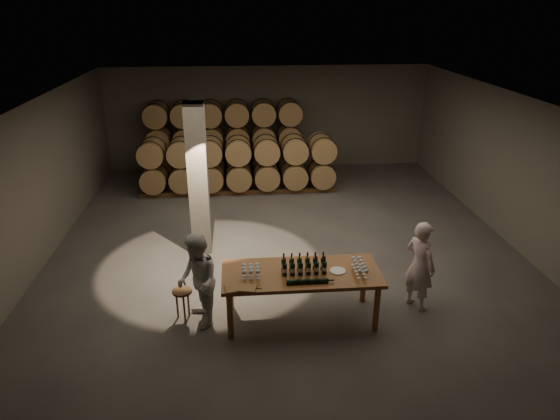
{
  "coord_description": "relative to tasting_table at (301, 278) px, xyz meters",
  "views": [
    {
      "loc": [
        -0.97,
        -9.58,
        5.0
      ],
      "look_at": [
        -0.16,
        -0.32,
        1.1
      ],
      "focal_mm": 32.0,
      "sensor_mm": 36.0,
      "label": 1
    }
  ],
  "objects": [
    {
      "name": "room",
      "position": [
        -1.8,
        2.7,
        0.8
      ],
      "size": [
        12.0,
        12.0,
        12.0
      ],
      "color": "#4D4B48",
      "rests_on": "ground"
    },
    {
      "name": "tasting_table",
      "position": [
        0.0,
        0.0,
        0.0
      ],
      "size": [
        2.6,
        1.1,
        0.9
      ],
      "color": "brown",
      "rests_on": "ground"
    },
    {
      "name": "barrel_stack_back",
      "position": [
        -1.35,
        7.7,
        0.4
      ],
      "size": [
        4.7,
        0.95,
        2.31
      ],
      "color": "#55311D",
      "rests_on": "ground"
    },
    {
      "name": "barrel_stack_front",
      "position": [
        -0.96,
        6.3,
        0.03
      ],
      "size": [
        5.48,
        0.95,
        1.57
      ],
      "color": "#55311D",
      "rests_on": "ground"
    },
    {
      "name": "bottle_cluster",
      "position": [
        0.04,
        -0.01,
        0.22
      ],
      "size": [
        0.73,
        0.23,
        0.32
      ],
      "color": "black",
      "rests_on": "tasting_table"
    },
    {
      "name": "lying_bottles",
      "position": [
        0.06,
        -0.36,
        0.14
      ],
      "size": [
        0.76,
        0.08,
        0.08
      ],
      "color": "black",
      "rests_on": "tasting_table"
    },
    {
      "name": "glass_cluster_left",
      "position": [
        -0.83,
        -0.04,
        0.23
      ],
      "size": [
        0.3,
        0.3,
        0.17
      ],
      "color": "silver",
      "rests_on": "tasting_table"
    },
    {
      "name": "glass_cluster_right",
      "position": [
        0.95,
        -0.06,
        0.22
      ],
      "size": [
        0.19,
        0.52,
        0.16
      ],
      "color": "silver",
      "rests_on": "tasting_table"
    },
    {
      "name": "plate",
      "position": [
        0.6,
        -0.03,
        0.11
      ],
      "size": [
        0.27,
        0.27,
        0.02
      ],
      "primitive_type": "cylinder",
      "color": "white",
      "rests_on": "tasting_table"
    },
    {
      "name": "notebook_near",
      "position": [
        -0.9,
        -0.45,
        0.12
      ],
      "size": [
        0.31,
        0.27,
        0.03
      ],
      "primitive_type": "cube",
      "rotation": [
        0.0,
        0.0,
        -0.18
      ],
      "color": "brown",
      "rests_on": "tasting_table"
    },
    {
      "name": "notebook_corner",
      "position": [
        -1.13,
        -0.42,
        0.12
      ],
      "size": [
        0.25,
        0.3,
        0.02
      ],
      "primitive_type": "cube",
      "rotation": [
        0.0,
        0.0,
        0.16
      ],
      "color": "brown",
      "rests_on": "tasting_table"
    },
    {
      "name": "pen",
      "position": [
        -0.74,
        -0.45,
        0.11
      ],
      "size": [
        0.13,
        0.05,
        0.01
      ],
      "primitive_type": "cylinder",
      "rotation": [
        0.0,
        1.57,
        -0.29
      ],
      "color": "black",
      "rests_on": "tasting_table"
    },
    {
      "name": "stool",
      "position": [
        -1.98,
        0.17,
        -0.35
      ],
      "size": [
        0.33,
        0.33,
        0.55
      ],
      "rotation": [
        0.0,
        0.0,
        0.24
      ],
      "color": "#55311D",
      "rests_on": "ground"
    },
    {
      "name": "person_man",
      "position": [
        2.07,
        0.19,
        0.02
      ],
      "size": [
        0.64,
        0.71,
        1.63
      ],
      "primitive_type": "imported",
      "rotation": [
        0.0,
        0.0,
        2.11
      ],
      "color": "silver",
      "rests_on": "ground"
    },
    {
      "name": "person_woman",
      "position": [
        -1.69,
        0.01,
        0.02
      ],
      "size": [
        0.81,
        0.93,
        1.63
      ],
      "primitive_type": "imported",
      "rotation": [
        0.0,
        0.0,
        -1.29
      ],
      "color": "silver",
      "rests_on": "ground"
    }
  ]
}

